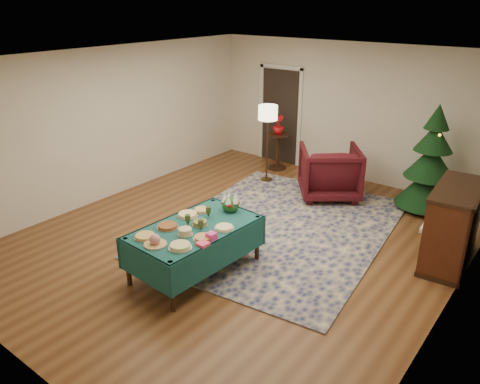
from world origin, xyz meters
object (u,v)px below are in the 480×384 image
Objects in this scene: gift_box at (211,236)px; piano at (452,227)px; buffet_table at (195,236)px; potted_plant at (278,129)px; christmas_tree at (430,164)px; floor_lamp at (268,117)px; side_table at (278,152)px; armchair at (330,170)px.

piano is at bearing 47.90° from gift_box.
buffet_table is 4.51× the size of potted_plant.
buffet_table is 4.37m from christmas_tree.
floor_lamp is 0.83× the size of christmas_tree.
christmas_tree reaches higher than side_table.
potted_plant reaches higher than gift_box.
buffet_table is at bearing -138.27° from piano.
armchair is 0.79× the size of piano.
floor_lamp is (-1.39, -0.02, 0.78)m from armchair.
floor_lamp is at bearing -73.05° from side_table.
armchair is (0.19, 3.44, -0.01)m from buffet_table.
gift_box is at bearing -67.01° from potted_plant.
christmas_tree is 1.39× the size of piano.
side_table is 0.42× the size of christmas_tree.
piano reaches higher than side_table.
floor_lamp reaches higher than potted_plant.
potted_plant reaches higher than side_table.
gift_box is at bearing 56.45° from armchair.
armchair is 1.37× the size of side_table.
armchair is 1.80m from potted_plant.
floor_lamp is at bearing 114.19° from gift_box.
side_table is at bearing 106.95° from floor_lamp.
potted_plant is (-1.61, 0.72, 0.36)m from armchair.
armchair is 0.57× the size of christmas_tree.
floor_lamp is at bearing -73.05° from potted_plant.
floor_lamp is 3.86× the size of potted_plant.
gift_box is 0.27× the size of potted_plant.
gift_box is at bearing -132.10° from piano.
floor_lamp is (-1.59, 3.54, 0.59)m from gift_box.
christmas_tree is at bearing 161.58° from armchair.
buffet_table is at bearing -70.81° from floor_lamp.
potted_plant is at bearing 112.99° from gift_box.
christmas_tree is (1.40, 4.10, 0.12)m from gift_box.
christmas_tree is at bearing 71.14° from gift_box.
side_table is at bearing 108.80° from buffet_table.
piano is (2.63, 2.35, 0.01)m from buffet_table.
piano is (0.83, -1.63, -0.29)m from christmas_tree.
piano is (2.23, 2.47, -0.17)m from gift_box.
christmas_tree is 1.85m from piano.
potted_plant is 0.30× the size of piano.
potted_plant is (-1.82, 4.28, 0.17)m from gift_box.
floor_lamp reaches higher than buffet_table.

